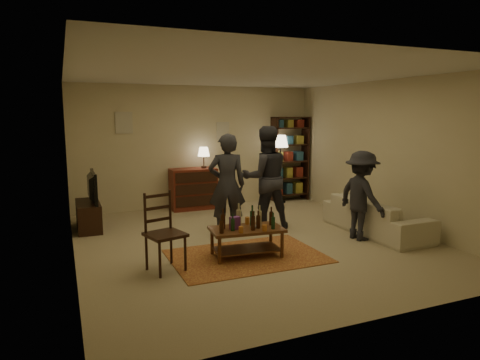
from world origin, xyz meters
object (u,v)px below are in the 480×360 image
coffee_table (246,231)px  floor_lamp (280,146)px  person_left (227,185)px  person_right (265,178)px  person_by_sofa (361,196)px  dining_chair (163,228)px  dresser (194,188)px  bookshelf (290,158)px  tv_stand (88,209)px  sofa (376,216)px

coffee_table → floor_lamp: bearing=55.0°
person_left → person_right: bearing=-155.1°
person_left → person_by_sofa: person_left is taller
dining_chair → dresser: size_ratio=0.79×
floor_lamp → person_right: (-1.34, -1.94, -0.41)m
dining_chair → person_right: bearing=16.7°
bookshelf → person_right: size_ratio=1.08×
floor_lamp → person_by_sofa: (-0.20, -3.22, -0.60)m
coffee_table → person_left: (0.17, 1.22, 0.49)m
coffee_table → person_left: bearing=82.2°
person_left → person_by_sofa: 2.26m
person_left → floor_lamp: bearing=-120.9°
person_by_sofa → dresser: bearing=26.1°
tv_stand → sofa: bearing=-25.3°
coffee_table → sofa: 2.63m
person_right → person_left: bearing=18.2°
dining_chair → bookshelf: (3.90, 3.52, 0.47)m
dresser → person_right: 2.23m
bookshelf → person_by_sofa: size_ratio=1.36×
dresser → sofa: (2.39, -3.11, -0.17)m
tv_stand → person_right: 3.25m
bookshelf → floor_lamp: size_ratio=1.26×
coffee_table → bookshelf: bookshelf is taller
person_left → sofa: bearing=174.1°
dresser → person_right: (0.75, -2.05, 0.46)m
person_left → bookshelf: bearing=-123.0°
floor_lamp → person_left: 3.02m
dining_chair → sofa: 3.87m
dining_chair → bookshelf: bookshelf is taller
bookshelf → person_right: bearing=-128.7°
bookshelf → person_left: 3.36m
person_right → sofa: bearing=155.1°
person_right → person_by_sofa: person_right is taller
dresser → bookshelf: size_ratio=0.67×
dining_chair → person_by_sofa: size_ratio=0.72×
sofa → dresser: bearing=37.5°
tv_stand → person_left: 2.59m
tv_stand → floor_lamp: 4.52m
sofa → coffee_table: bearing=96.3°
tv_stand → person_right: person_right is taller
coffee_table → dining_chair: size_ratio=1.03×
coffee_table → dresser: 3.41m
dresser → person_left: size_ratio=0.78×
bookshelf → person_right: bookshelf is taller
dresser → bookshelf: 2.50m
dresser → person_left: bearing=-91.4°
tv_stand → person_right: bearing=-20.7°
sofa → person_left: (-2.45, 0.92, 0.57)m
tv_stand → dresser: size_ratio=0.78×
person_right → person_by_sofa: size_ratio=1.26×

